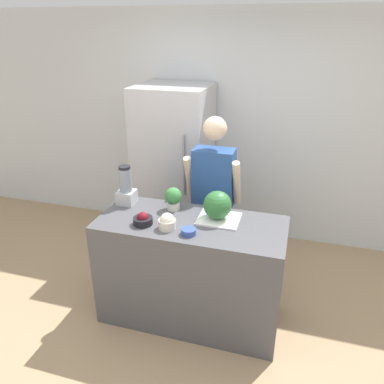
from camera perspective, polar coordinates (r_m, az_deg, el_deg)
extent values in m
plane|color=tan|center=(3.35, -1.89, -21.70)|extent=(14.00, 14.00, 0.00)
cube|color=silver|center=(4.41, 6.08, 9.44)|extent=(8.00, 0.06, 2.60)
cube|color=#4C4C51|center=(3.28, -0.17, -11.89)|extent=(1.53, 0.66, 0.95)
cube|color=#B7B7BC|center=(4.28, -2.67, 3.71)|extent=(0.78, 0.73, 1.83)
cylinder|color=gray|center=(3.81, -1.26, 4.05)|extent=(0.02, 0.02, 0.64)
cube|color=gray|center=(3.83, 3.07, -7.46)|extent=(0.28, 0.18, 0.80)
cube|color=#284C8C|center=(3.52, 3.31, 2.10)|extent=(0.38, 0.22, 0.57)
sphere|color=beige|center=(3.37, 3.51, 9.63)|extent=(0.22, 0.22, 0.22)
cylinder|color=beige|center=(3.54, -0.38, 2.10)|extent=(0.07, 0.23, 0.48)
cylinder|color=beige|center=(3.45, 6.79, 1.30)|extent=(0.07, 0.23, 0.48)
cube|color=white|center=(3.07, 4.12, -4.09)|extent=(0.34, 0.30, 0.01)
sphere|color=#2D6B33|center=(3.02, 3.89, -1.98)|extent=(0.23, 0.23, 0.23)
cylinder|color=black|center=(3.01, -7.48, -4.37)|extent=(0.16, 0.16, 0.06)
sphere|color=maroon|center=(2.99, -7.51, -3.89)|extent=(0.09, 0.09, 0.09)
cylinder|color=beige|center=(2.92, -3.81, -4.91)|extent=(0.14, 0.14, 0.07)
sphere|color=white|center=(2.90, -3.83, -4.27)|extent=(0.11, 0.11, 0.11)
cylinder|color=#334C9E|center=(2.85, -0.52, -6.03)|extent=(0.11, 0.11, 0.05)
cube|color=#B7B7BC|center=(3.36, -9.93, -0.78)|extent=(0.15, 0.15, 0.12)
cylinder|color=gray|center=(3.29, -10.12, 1.81)|extent=(0.11, 0.11, 0.21)
cylinder|color=black|center=(3.25, -10.27, 3.70)|extent=(0.10, 0.10, 0.02)
cylinder|color=beige|center=(3.22, -2.86, -2.07)|extent=(0.11, 0.11, 0.07)
sphere|color=#387F3D|center=(3.18, -2.90, -0.57)|extent=(0.14, 0.14, 0.14)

